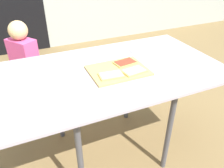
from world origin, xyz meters
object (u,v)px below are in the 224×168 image
(cutting_board, at_px, (118,70))
(plate_white_left, at_px, (52,69))
(dining_table, at_px, (108,78))
(pizza_slice_near_left, at_px, (111,75))
(plate_white_right, at_px, (145,50))
(pizza_slice_near_right, at_px, (134,71))
(child_left, at_px, (27,68))
(pizza_slice_far_right, at_px, (125,62))

(cutting_board, bearing_deg, plate_white_left, 152.68)
(dining_table, relative_size, pizza_slice_near_left, 9.83)
(pizza_slice_near_left, distance_m, plate_white_left, 0.42)
(plate_white_right, bearing_deg, cutting_board, -146.80)
(cutting_board, distance_m, plate_white_right, 0.41)
(dining_table, xyz_separation_m, pizza_slice_near_right, (0.14, -0.11, 0.08))
(cutting_board, distance_m, child_left, 0.96)
(cutting_board, xyz_separation_m, pizza_slice_near_left, (-0.08, -0.06, 0.01))
(plate_white_right, xyz_separation_m, plate_white_left, (-0.74, -0.02, 0.00))
(plate_white_left, bearing_deg, pizza_slice_far_right, -16.64)
(dining_table, height_order, pizza_slice_near_right, pizza_slice_near_right)
(pizza_slice_far_right, bearing_deg, pizza_slice_near_left, -142.29)
(dining_table, xyz_separation_m, cutting_board, (0.06, -0.04, 0.07))
(dining_table, xyz_separation_m, child_left, (-0.50, 0.71, -0.16))
(pizza_slice_far_right, height_order, plate_white_right, pizza_slice_far_right)
(pizza_slice_near_left, bearing_deg, dining_table, 77.58)
(child_left, bearing_deg, plate_white_left, -73.76)
(child_left, bearing_deg, plate_white_right, -30.14)
(cutting_board, xyz_separation_m, plate_white_right, (0.34, 0.22, -0.00))
(pizza_slice_near_left, relative_size, child_left, 0.17)
(pizza_slice_near_right, relative_size, plate_white_right, 0.69)
(pizza_slice_near_right, distance_m, plate_white_left, 0.56)
(dining_table, distance_m, pizza_slice_near_right, 0.19)
(cutting_board, relative_size, plate_white_right, 1.62)
(plate_white_right, relative_size, child_left, 0.24)
(pizza_slice_near_left, height_order, child_left, child_left)
(dining_table, height_order, child_left, child_left)
(cutting_board, bearing_deg, child_left, 126.79)
(pizza_slice_near_left, height_order, plate_white_left, pizza_slice_near_left)
(pizza_slice_near_right, bearing_deg, cutting_board, 138.16)
(cutting_board, distance_m, pizza_slice_near_right, 0.11)
(cutting_board, distance_m, pizza_slice_far_right, 0.11)
(pizza_slice_near_left, xyz_separation_m, child_left, (-0.48, 0.81, -0.24))
(dining_table, distance_m, plate_white_right, 0.44)
(pizza_slice_near_right, distance_m, child_left, 1.07)
(plate_white_right, bearing_deg, child_left, 149.86)
(pizza_slice_near_right, distance_m, plate_white_right, 0.39)
(pizza_slice_far_right, relative_size, plate_white_left, 0.70)
(cutting_board, height_order, pizza_slice_near_left, pizza_slice_near_left)
(dining_table, distance_m, pizza_slice_far_right, 0.17)
(pizza_slice_near_left, relative_size, plate_white_right, 0.68)
(cutting_board, xyz_separation_m, plate_white_left, (-0.40, 0.21, -0.00))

